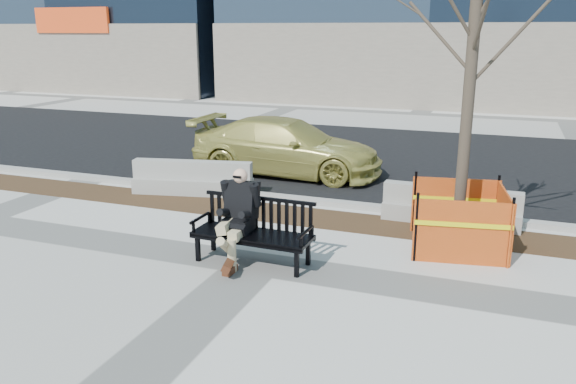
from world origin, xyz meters
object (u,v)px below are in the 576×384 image
seated_man (239,259)px  jersey_barrier_left (193,194)px  jersey_barrier_right (449,224)px  bench (253,263)px  tree_fence (456,248)px  sedan (287,174)px

seated_man → jersey_barrier_left: seated_man is taller
jersey_barrier_right → bench: bearing=-131.2°
bench → jersey_barrier_right: 4.29m
seated_man → jersey_barrier_left: size_ratio=0.55×
seated_man → tree_fence: 3.83m
sedan → jersey_barrier_left: (-1.36, -2.61, 0.00)m
jersey_barrier_right → seated_man: bearing=-134.3°
seated_man → tree_fence: (3.37, 1.81, 0.00)m
tree_fence → jersey_barrier_left: tree_fence is taller
bench → seated_man: (-0.27, 0.06, 0.00)m
tree_fence → jersey_barrier_left: bearing=166.7°
jersey_barrier_right → sedan: bearing=149.4°
sedan → jersey_barrier_right: 5.25m
tree_fence → sedan: tree_fence is taller
sedan → jersey_barrier_right: (4.48, -2.72, 0.00)m
jersey_barrier_left → jersey_barrier_right: (5.85, -0.12, 0.00)m
bench → sedan: bearing=106.6°
seated_man → jersey_barrier_right: bearing=46.2°
sedan → jersey_barrier_left: size_ratio=1.81×
bench → tree_fence: (3.10, 1.87, 0.00)m
jersey_barrier_left → jersey_barrier_right: size_ratio=1.06×
tree_fence → seated_man: bearing=-151.8°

